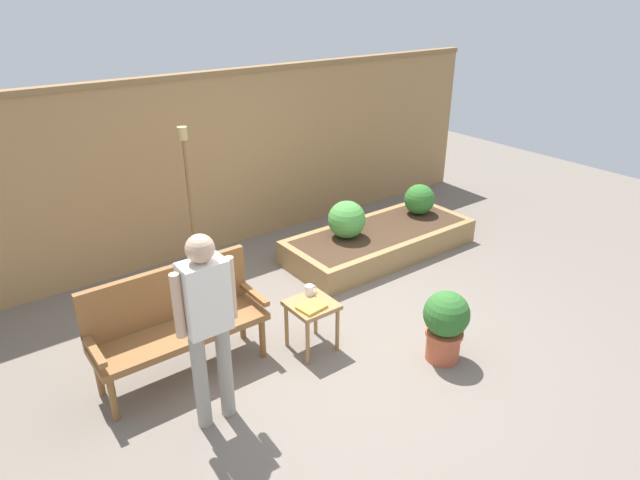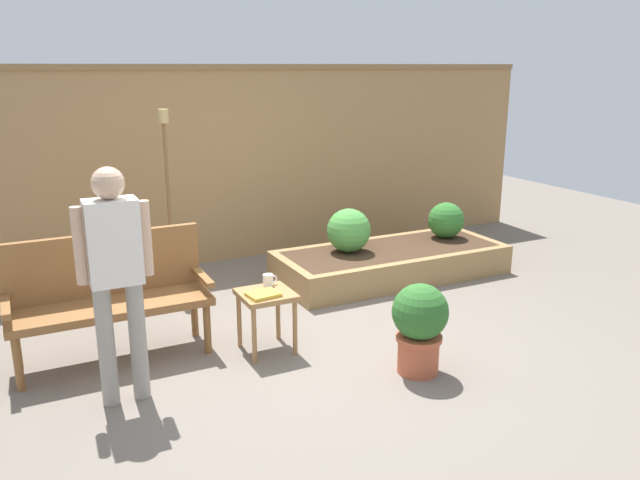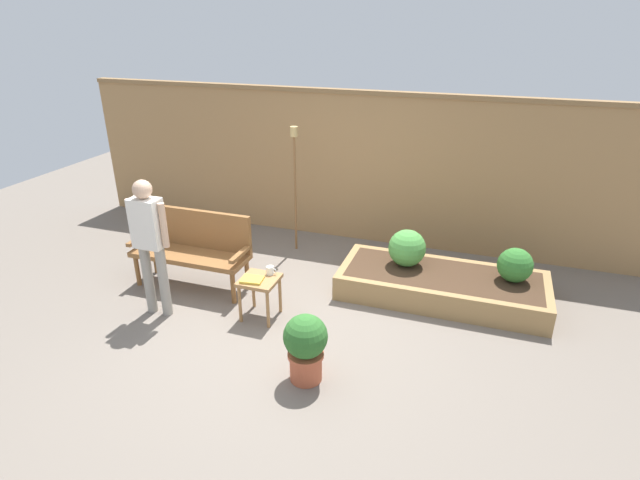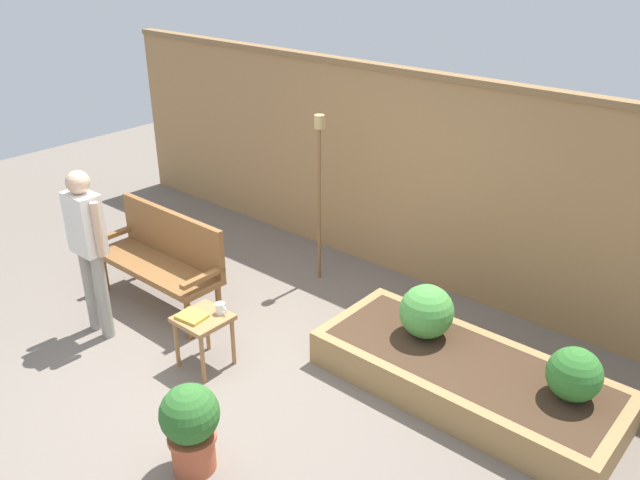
# 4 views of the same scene
# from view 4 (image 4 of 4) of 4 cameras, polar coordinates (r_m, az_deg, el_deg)

# --- Properties ---
(ground_plane) EXTENTS (14.00, 14.00, 0.00)m
(ground_plane) POSITION_cam_4_polar(r_m,az_deg,el_deg) (5.47, -8.53, -12.58)
(ground_plane) COLOR #70665B
(fence_back) EXTENTS (8.40, 0.14, 2.16)m
(fence_back) POSITION_cam_4_polar(r_m,az_deg,el_deg) (6.69, 7.76, 5.52)
(fence_back) COLOR #A37A4C
(fence_back) RESTS_ON ground_plane
(garden_bench) EXTENTS (1.44, 0.48, 0.94)m
(garden_bench) POSITION_cam_4_polar(r_m,az_deg,el_deg) (6.44, -13.44, -1.07)
(garden_bench) COLOR brown
(garden_bench) RESTS_ON ground_plane
(side_table) EXTENTS (0.40, 0.40, 0.48)m
(side_table) POSITION_cam_4_polar(r_m,az_deg,el_deg) (5.52, -10.12, -7.30)
(side_table) COLOR #9E7042
(side_table) RESTS_ON ground_plane
(cup_on_table) EXTENTS (0.12, 0.08, 0.09)m
(cup_on_table) POSITION_cam_4_polar(r_m,az_deg,el_deg) (5.47, -8.65, -5.90)
(cup_on_table) COLOR white
(cup_on_table) RESTS_ON side_table
(book_on_table) EXTENTS (0.25, 0.21, 0.03)m
(book_on_table) POSITION_cam_4_polar(r_m,az_deg,el_deg) (5.47, -11.10, -6.55)
(book_on_table) COLOR gold
(book_on_table) RESTS_ON side_table
(potted_boxwood) EXTENTS (0.40, 0.40, 0.67)m
(potted_boxwood) POSITION_cam_4_polar(r_m,az_deg,el_deg) (4.59, -11.21, -15.47)
(potted_boxwood) COLOR #B75638
(potted_boxwood) RESTS_ON ground_plane
(raised_planter_bed) EXTENTS (2.40, 1.00, 0.30)m
(raised_planter_bed) POSITION_cam_4_polar(r_m,az_deg,el_deg) (5.40, 12.54, -11.57)
(raised_planter_bed) COLOR #997547
(raised_planter_bed) RESTS_ON ground_plane
(shrub_near_bench) EXTENTS (0.45, 0.45, 0.45)m
(shrub_near_bench) POSITION_cam_4_polar(r_m,az_deg,el_deg) (5.44, 9.26, -6.16)
(shrub_near_bench) COLOR brown
(shrub_near_bench) RESTS_ON raised_planter_bed
(shrub_far_corner) EXTENTS (0.39, 0.39, 0.39)m
(shrub_far_corner) POSITION_cam_4_polar(r_m,az_deg,el_deg) (5.06, 21.27, -10.85)
(shrub_far_corner) COLOR brown
(shrub_far_corner) RESTS_ON raised_planter_bed
(tiki_torch) EXTENTS (0.10, 0.10, 1.75)m
(tiki_torch) POSITION_cam_4_polar(r_m,az_deg,el_deg) (6.48, -0.06, 6.08)
(tiki_torch) COLOR brown
(tiki_torch) RESTS_ON ground_plane
(person_by_bench) EXTENTS (0.47, 0.20, 1.56)m
(person_by_bench) POSITION_cam_4_polar(r_m,az_deg,el_deg) (5.96, -19.59, 0.01)
(person_by_bench) COLOR gray
(person_by_bench) RESTS_ON ground_plane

